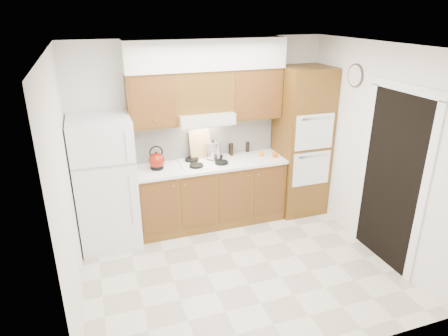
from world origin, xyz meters
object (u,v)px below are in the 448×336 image
at_px(oven_cabinet, 301,142).
at_px(kettle, 157,161).
at_px(stock_pot, 213,150).
at_px(fridge, 106,183).

height_order(oven_cabinet, kettle, oven_cabinet).
distance_m(kettle, stock_pot, 0.83).
bearing_deg(fridge, oven_cabinet, 0.70).
height_order(fridge, kettle, fridge).
relative_size(oven_cabinet, kettle, 10.11).
bearing_deg(stock_pot, fridge, -173.36).
distance_m(fridge, stock_pot, 1.54).
height_order(fridge, oven_cabinet, oven_cabinet).
bearing_deg(oven_cabinet, fridge, -179.30).
bearing_deg(fridge, kettle, 5.52).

